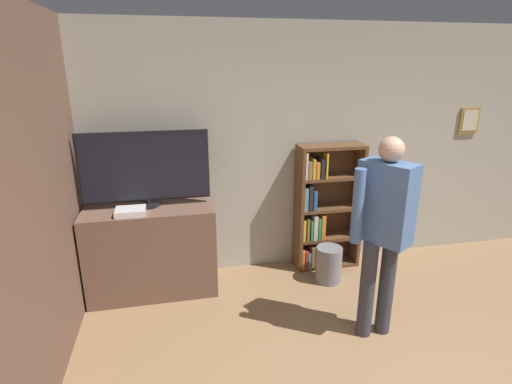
{
  "coord_description": "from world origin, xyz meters",
  "views": [
    {
      "loc": [
        -1.54,
        -1.44,
        2.28
      ],
      "look_at": [
        -0.85,
        1.76,
        1.22
      ],
      "focal_mm": 28.0,
      "sensor_mm": 36.0,
      "label": 1
    }
  ],
  "objects_px": {
    "game_console": "(131,211)",
    "bookshelf": "(322,210)",
    "television": "(145,168)",
    "person": "(384,224)",
    "waste_bin": "(329,264)"
  },
  "relations": [
    {
      "from": "bookshelf",
      "to": "television",
      "type": "bearing_deg",
      "value": -176.7
    },
    {
      "from": "person",
      "to": "television",
      "type": "bearing_deg",
      "value": -153.45
    },
    {
      "from": "bookshelf",
      "to": "person",
      "type": "xyz_separation_m",
      "value": [
        0.02,
        -1.28,
        0.35
      ]
    },
    {
      "from": "bookshelf",
      "to": "person",
      "type": "bearing_deg",
      "value": -89.14
    },
    {
      "from": "game_console",
      "to": "person",
      "type": "bearing_deg",
      "value": -25.46
    },
    {
      "from": "game_console",
      "to": "bookshelf",
      "type": "height_order",
      "value": "bookshelf"
    },
    {
      "from": "bookshelf",
      "to": "waste_bin",
      "type": "relative_size",
      "value": 3.63
    },
    {
      "from": "game_console",
      "to": "waste_bin",
      "type": "bearing_deg",
      "value": -1.98
    },
    {
      "from": "person",
      "to": "waste_bin",
      "type": "bearing_deg",
      "value": 151.7
    },
    {
      "from": "television",
      "to": "game_console",
      "type": "relative_size",
      "value": 4.43
    },
    {
      "from": "television",
      "to": "bookshelf",
      "type": "bearing_deg",
      "value": 3.3
    },
    {
      "from": "television",
      "to": "game_console",
      "type": "bearing_deg",
      "value": -128.44
    },
    {
      "from": "television",
      "to": "bookshelf",
      "type": "xyz_separation_m",
      "value": [
        1.89,
        0.11,
        -0.62
      ]
    },
    {
      "from": "bookshelf",
      "to": "person",
      "type": "relative_size",
      "value": 0.82
    },
    {
      "from": "television",
      "to": "waste_bin",
      "type": "relative_size",
      "value": 3.11
    }
  ]
}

